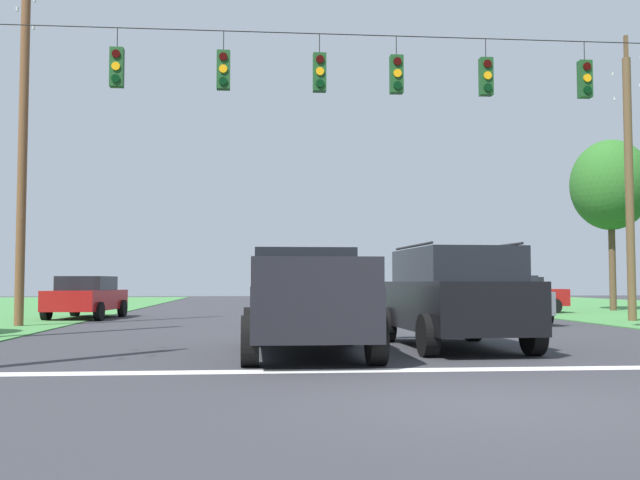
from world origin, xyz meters
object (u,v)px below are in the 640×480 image
Objects in this scene: pickup_truck at (305,301)px; overhead_signal_span at (362,150)px; distant_car_far_parked at (87,297)px; utility_pole_mid_right at (629,179)px; tree_roadside_right at (611,185)px; suv_black at (453,295)px; utility_pole_near_left at (23,140)px; distant_car_oncoming at (512,294)px; distant_car_crossing_white at (502,298)px.

overhead_signal_span is at bearing 68.25° from pickup_truck.
pickup_truck is 15.22m from distant_car_far_parked.
utility_pole_mid_right is at bearing -10.85° from distant_car_far_parked.
tree_roadside_right is (3.60, 8.42, 0.92)m from utility_pole_mid_right.
suv_black is 0.63× the size of tree_roadside_right.
utility_pole_near_left is (-10.88, 7.93, 4.48)m from suv_black.
distant_car_oncoming is at bearing 66.48° from suv_black.
tree_roadside_right reaches higher than distant_car_far_parked.
tree_roadside_right is at bearing 46.35° from overhead_signal_span.
suv_black is 14.19m from utility_pole_near_left.
overhead_signal_span reaches higher than distant_car_crossing_white.
pickup_truck reaches higher than distant_car_far_parked.
tree_roadside_right is at bearing 12.40° from distant_car_far_parked.
pickup_truck is 0.69× the size of tree_roadside_right.
utility_pole_mid_right reaches higher than distant_car_far_parked.
distant_car_crossing_white is 0.39× the size of utility_pole_near_left.
suv_black is at bearing -124.82° from tree_roadside_right.
distant_car_oncoming is (6.81, 15.64, -0.27)m from suv_black.
utility_pole_mid_right is (8.56, 9.06, 3.72)m from suv_black.
utility_pole_mid_right is (11.60, 9.98, 3.82)m from pickup_truck.
distant_car_far_parked is 6.73m from utility_pole_near_left.
distant_car_crossing_white is at bearing -176.05° from utility_pole_mid_right.
overhead_signal_span is 5.01m from suv_black.
utility_pole_mid_right reaches higher than suv_black.
suv_black is (3.04, 0.92, 0.09)m from pickup_truck.
utility_pole_near_left is (-9.54, 4.61, 0.97)m from overhead_signal_span.
tree_roadside_right reaches higher than suv_black.
utility_pole_mid_right is 19.49m from utility_pole_near_left.
distant_car_far_parked is (-9.99, 12.61, -0.27)m from suv_black.
distant_car_oncoming is at bearing 59.26° from pickup_truck.
overhead_signal_span is 1.64× the size of utility_pole_near_left.
suv_black is 16.09m from distant_car_far_parked.
pickup_truck is 1.21× the size of distant_car_far_parked.
suv_black is 13.01m from utility_pole_mid_right.
distant_car_far_parked is (-16.80, -3.03, 0.00)m from distant_car_oncoming.
suv_black is 0.44× the size of utility_pole_near_left.
pickup_truck is 24.33m from tree_roadside_right.
utility_pole_mid_right reaches higher than pickup_truck.
pickup_truck is 1.23× the size of distant_car_oncoming.
tree_roadside_right is at bearing 66.85° from utility_pole_mid_right.
overhead_signal_span is 11.45m from utility_pole_mid_right.
tree_roadside_right is (12.16, 17.48, 4.65)m from suv_black.
utility_pole_near_left is at bearing 143.92° from suv_black.
distant_car_oncoming is at bearing 56.50° from overhead_signal_span.
overhead_signal_span reaches higher than distant_car_oncoming.
overhead_signal_span is at bearing -25.80° from utility_pole_near_left.
utility_pole_near_left reaches higher than distant_car_far_parked.
distant_car_oncoming and distant_car_far_parked have the same top height.
distant_car_oncoming is at bearing 10.21° from distant_car_far_parked.
distant_car_crossing_white is 14.53m from distant_car_far_parked.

